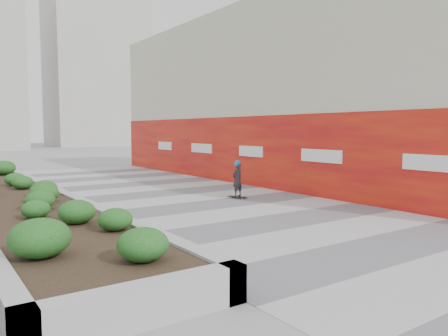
% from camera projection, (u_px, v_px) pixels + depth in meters
% --- Properties ---
extents(ground, '(160.00, 160.00, 0.00)m').
position_uv_depth(ground, '(331.00, 235.00, 10.01)').
color(ground, gray).
rests_on(ground, ground).
extents(walkway, '(8.00, 36.00, 0.01)m').
position_uv_depth(walkway, '(250.00, 214.00, 12.47)').
color(walkway, '#A8A8AD').
rests_on(walkway, ground).
extents(building, '(6.04, 24.08, 8.00)m').
position_uv_depth(building, '(288.00, 97.00, 20.98)').
color(building, beige).
rests_on(building, ground).
extents(planter, '(3.00, 18.00, 0.90)m').
position_uv_depth(planter, '(15.00, 199.00, 12.58)').
color(planter, '#9E9EA0').
rests_on(planter, ground).
extents(distant_bldg_north_r, '(14.00, 10.00, 24.00)m').
position_uv_depth(distant_bldg_north_r, '(97.00, 67.00, 66.59)').
color(distant_bldg_north_r, '#ADAAA3').
rests_on(distant_bldg_north_r, ground).
extents(manhole_cover, '(0.44, 0.44, 0.01)m').
position_uv_depth(manhole_cover, '(264.00, 213.00, 12.75)').
color(manhole_cover, '#595654').
rests_on(manhole_cover, ground).
extents(skateboarder, '(0.48, 0.74, 1.35)m').
position_uv_depth(skateboarder, '(237.00, 179.00, 15.31)').
color(skateboarder, beige).
rests_on(skateboarder, ground).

